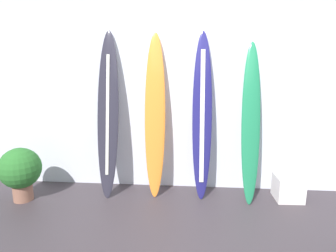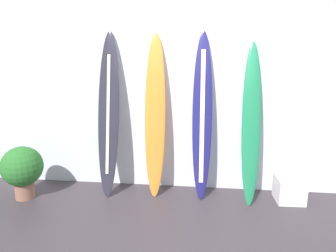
# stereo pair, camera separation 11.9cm
# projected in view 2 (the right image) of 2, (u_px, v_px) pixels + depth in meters

# --- Properties ---
(ground) EXTENTS (8.00, 8.00, 0.04)m
(ground) POSITION_uv_depth(u_px,v_px,m) (194.00, 236.00, 3.06)
(ground) COLOR #393236
(wall_back) EXTENTS (7.20, 0.20, 2.80)m
(wall_back) POSITION_uv_depth(u_px,v_px,m) (198.00, 92.00, 4.01)
(wall_back) COLOR silver
(wall_back) RESTS_ON ground
(surfboard_charcoal) EXTENTS (0.29, 0.48, 2.23)m
(surfboard_charcoal) POSITION_uv_depth(u_px,v_px,m) (109.00, 115.00, 3.85)
(surfboard_charcoal) COLOR #272531
(surfboard_charcoal) RESTS_ON ground
(surfboard_sunset) EXTENTS (0.29, 0.42, 2.20)m
(surfboard_sunset) POSITION_uv_depth(u_px,v_px,m) (155.00, 117.00, 3.83)
(surfboard_sunset) COLOR orange
(surfboard_sunset) RESTS_ON ground
(surfboard_navy) EXTENTS (0.27, 0.43, 2.21)m
(surfboard_navy) POSITION_uv_depth(u_px,v_px,m) (202.00, 118.00, 3.75)
(surfboard_navy) COLOR navy
(surfboard_navy) RESTS_ON ground
(surfboard_emerald) EXTENTS (0.25, 0.51, 2.08)m
(surfboard_emerald) POSITION_uv_depth(u_px,v_px,m) (251.00, 124.00, 3.64)
(surfboard_emerald) COLOR #1E764C
(surfboard_emerald) RESTS_ON ground
(display_block_left) EXTENTS (0.35, 0.35, 0.32)m
(display_block_left) POSITION_uv_depth(u_px,v_px,m) (289.00, 189.00, 3.77)
(display_block_left) COLOR white
(display_block_left) RESTS_ON ground
(potted_plant) EXTENTS (0.54, 0.54, 0.72)m
(potted_plant) POSITION_uv_depth(u_px,v_px,m) (22.00, 168.00, 3.80)
(potted_plant) COLOR #8E5D4A
(potted_plant) RESTS_ON ground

